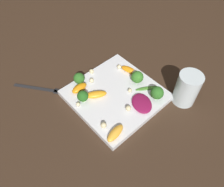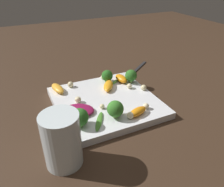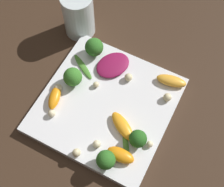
# 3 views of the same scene
# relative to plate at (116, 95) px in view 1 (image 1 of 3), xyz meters

# --- Properties ---
(ground_plane) EXTENTS (2.40, 2.40, 0.00)m
(ground_plane) POSITION_rel_plate_xyz_m (0.00, 0.00, -0.01)
(ground_plane) COLOR #382619
(plate) EXTENTS (0.29, 0.29, 0.02)m
(plate) POSITION_rel_plate_xyz_m (0.00, 0.00, 0.00)
(plate) COLOR white
(plate) RESTS_ON ground_plane
(drinking_glass) EXTENTS (0.08, 0.08, 0.12)m
(drinking_glass) POSITION_rel_plate_xyz_m (0.16, -0.16, 0.05)
(drinking_glass) COLOR silver
(drinking_glass) RESTS_ON ground_plane
(fork) EXTENTS (0.13, 0.17, 0.01)m
(fork) POSITION_rel_plate_xyz_m (-0.16, 0.19, -0.01)
(fork) COLOR #262628
(fork) RESTS_ON ground_plane
(radicchio_leaf_0) EXTENTS (0.09, 0.10, 0.01)m
(radicchio_leaf_0) POSITION_rel_plate_xyz_m (0.03, -0.09, 0.02)
(radicchio_leaf_0) COLOR maroon
(radicchio_leaf_0) RESTS_ON plate
(orange_segment_0) EXTENTS (0.08, 0.06, 0.02)m
(orange_segment_0) POSITION_rel_plate_xyz_m (-0.06, 0.04, 0.02)
(orange_segment_0) COLOR orange
(orange_segment_0) RESTS_ON plate
(orange_segment_1) EXTENTS (0.06, 0.03, 0.02)m
(orange_segment_1) POSITION_rel_plate_xyz_m (-0.08, 0.09, 0.02)
(orange_segment_1) COLOR orange
(orange_segment_1) RESTS_ON plate
(orange_segment_2) EXTENTS (0.07, 0.04, 0.02)m
(orange_segment_2) POSITION_rel_plate_xyz_m (-0.11, -0.11, 0.02)
(orange_segment_2) COLOR #FCAD33
(orange_segment_2) RESTS_ON plate
(orange_segment_3) EXTENTS (0.04, 0.06, 0.02)m
(orange_segment_3) POSITION_rel_plate_xyz_m (0.11, 0.04, 0.02)
(orange_segment_3) COLOR orange
(orange_segment_3) RESTS_ON plate
(broccoli_floret_0) EXTENTS (0.04, 0.04, 0.05)m
(broccoli_floret_0) POSITION_rel_plate_xyz_m (0.09, -0.11, 0.04)
(broccoli_floret_0) COLOR #84AD5B
(broccoli_floret_0) RESTS_ON plate
(broccoli_floret_1) EXTENTS (0.04, 0.04, 0.04)m
(broccoli_floret_1) POSITION_rel_plate_xyz_m (-0.06, 0.12, 0.03)
(broccoli_floret_1) COLOR #84AD5B
(broccoli_floret_1) RESTS_ON plate
(broccoli_floret_2) EXTENTS (0.04, 0.04, 0.05)m
(broccoli_floret_2) POSITION_rel_plate_xyz_m (0.09, -0.01, 0.03)
(broccoli_floret_2) COLOR #7A9E51
(broccoli_floret_2) RESTS_ON plate
(broccoli_floret_3) EXTENTS (0.04, 0.04, 0.04)m
(broccoli_floret_3) POSITION_rel_plate_xyz_m (-0.10, 0.05, 0.03)
(broccoli_floret_3) COLOR #7A9E51
(broccoli_floret_3) RESTS_ON plate
(arugula_sprig_0) EXTENTS (0.04, 0.06, 0.00)m
(arugula_sprig_0) POSITION_rel_plate_xyz_m (-0.08, 0.07, 0.01)
(arugula_sprig_0) COLOR #518E33
(arugula_sprig_0) RESTS_ON plate
(arugula_sprig_1) EXTENTS (0.08, 0.05, 0.01)m
(arugula_sprig_1) POSITION_rel_plate_xyz_m (0.09, -0.06, 0.01)
(arugula_sprig_1) COLOR #47842D
(arugula_sprig_1) RESTS_ON plate
(macadamia_nut_0) EXTENTS (0.02, 0.02, 0.02)m
(macadamia_nut_0) POSITION_rel_plate_xyz_m (-0.02, -0.08, 0.02)
(macadamia_nut_0) COLOR beige
(macadamia_nut_0) RESTS_ON plate
(macadamia_nut_1) EXTENTS (0.01, 0.01, 0.01)m
(macadamia_nut_1) POSITION_rel_plate_xyz_m (0.04, -0.03, 0.02)
(macadamia_nut_1) COLOR beige
(macadamia_nut_1) RESTS_ON plate
(macadamia_nut_2) EXTENTS (0.02, 0.02, 0.02)m
(macadamia_nut_2) POSITION_rel_plate_xyz_m (-0.00, 0.13, 0.02)
(macadamia_nut_2) COLOR beige
(macadamia_nut_2) RESTS_ON plate
(macadamia_nut_3) EXTENTS (0.01, 0.01, 0.01)m
(macadamia_nut_3) POSITION_rel_plate_xyz_m (-0.13, 0.04, 0.02)
(macadamia_nut_3) COLOR beige
(macadamia_nut_3) RESTS_ON plate
(macadamia_nut_4) EXTENTS (0.02, 0.02, 0.02)m
(macadamia_nut_4) POSITION_rel_plate_xyz_m (0.09, 0.08, 0.02)
(macadamia_nut_4) COLOR beige
(macadamia_nut_4) RESTS_ON plate
(macadamia_nut_5) EXTENTS (0.02, 0.02, 0.02)m
(macadamia_nut_5) POSITION_rel_plate_xyz_m (0.11, 0.02, 0.02)
(macadamia_nut_5) COLOR beige
(macadamia_nut_5) RESTS_ON plate
(macadamia_nut_6) EXTENTS (0.02, 0.02, 0.02)m
(macadamia_nut_6) POSITION_rel_plate_xyz_m (-0.03, 0.10, 0.02)
(macadamia_nut_6) COLOR beige
(macadamia_nut_6) RESTS_ON plate
(macadamia_nut_7) EXTENTS (0.02, 0.02, 0.02)m
(macadamia_nut_7) POSITION_rel_plate_xyz_m (-0.12, -0.07, 0.02)
(macadamia_nut_7) COLOR beige
(macadamia_nut_7) RESTS_ON plate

